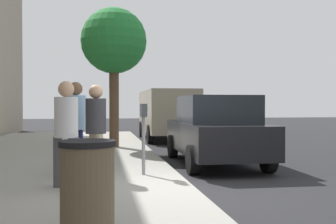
# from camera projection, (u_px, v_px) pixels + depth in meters

# --- Properties ---
(ground_plane) EXTENTS (80.00, 80.00, 0.00)m
(ground_plane) POSITION_uv_depth(u_px,v_px,m) (190.00, 191.00, 6.88)
(ground_plane) COLOR #232326
(ground_plane) RESTS_ON ground
(sidewalk_slab) EXTENTS (28.00, 6.00, 0.15)m
(sidewalk_slab) POSITION_uv_depth(u_px,v_px,m) (12.00, 194.00, 6.36)
(sidewalk_slab) COLOR gray
(sidewalk_slab) RESTS_ON ground_plane
(parking_meter) EXTENTS (0.36, 0.12, 1.41)m
(parking_meter) POSITION_uv_depth(u_px,v_px,m) (144.00, 124.00, 7.72)
(parking_meter) COLOR gray
(parking_meter) RESTS_ON sidewalk_slab
(pedestrian_at_meter) EXTENTS (0.52, 0.39, 1.77)m
(pedestrian_at_meter) POSITION_uv_depth(u_px,v_px,m) (96.00, 123.00, 7.38)
(pedestrian_at_meter) COLOR tan
(pedestrian_at_meter) RESTS_ON sidewalk_slab
(pedestrian_bystander) EXTENTS (0.39, 0.45, 1.78)m
(pedestrian_bystander) POSITION_uv_depth(u_px,v_px,m) (66.00, 125.00, 6.43)
(pedestrian_bystander) COLOR #47474C
(pedestrian_bystander) RESTS_ON sidewalk_slab
(parking_officer) EXTENTS (0.54, 0.41, 1.86)m
(parking_officer) POSITION_uv_depth(u_px,v_px,m) (76.00, 118.00, 7.97)
(parking_officer) COLOR #191E4C
(parking_officer) RESTS_ON sidewalk_slab
(parked_sedan_near) EXTENTS (4.45, 2.07, 1.77)m
(parked_sedan_near) POSITION_uv_depth(u_px,v_px,m) (215.00, 130.00, 10.03)
(parked_sedan_near) COLOR black
(parked_sedan_near) RESTS_ON ground_plane
(parked_van_far) EXTENTS (5.22, 2.16, 2.18)m
(parked_van_far) POSITION_uv_depth(u_px,v_px,m) (167.00, 112.00, 17.27)
(parked_van_far) COLOR gray
(parked_van_far) RESTS_ON ground_plane
(street_tree) EXTENTS (2.18, 2.18, 4.62)m
(street_tree) POSITION_uv_depth(u_px,v_px,m) (114.00, 42.00, 12.87)
(street_tree) COLOR brown
(street_tree) RESTS_ON sidewalk_slab
(trash_bin) EXTENTS (0.59, 0.59, 1.01)m
(trash_bin) POSITION_uv_depth(u_px,v_px,m) (87.00, 189.00, 4.03)
(trash_bin) COLOR brown
(trash_bin) RESTS_ON sidewalk_slab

